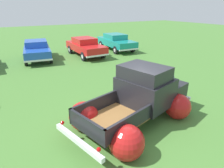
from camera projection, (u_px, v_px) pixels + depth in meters
ground_plane at (132, 123)px, 6.71m from camera, size 80.00×80.00×0.00m
vintage_pickup_truck at (140, 99)px, 6.69m from camera, size 4.96×3.64×1.96m
show_car_1 at (37, 49)px, 14.38m from camera, size 2.38×4.40×1.43m
show_car_2 at (85, 46)px, 15.62m from camera, size 1.90×4.50×1.43m
show_car_3 at (116, 41)px, 17.78m from camera, size 2.09×4.77×1.43m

